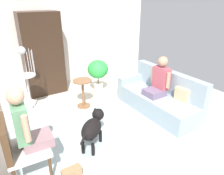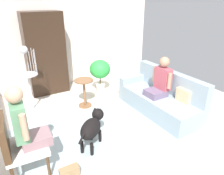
{
  "view_description": "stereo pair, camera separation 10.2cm",
  "coord_description": "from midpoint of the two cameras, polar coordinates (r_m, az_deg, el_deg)",
  "views": [
    {
      "loc": [
        -1.64,
        -2.68,
        2.42
      ],
      "look_at": [
        0.15,
        0.21,
        0.93
      ],
      "focal_mm": 33.61,
      "sensor_mm": 36.0,
      "label": 1
    },
    {
      "loc": [
        -1.56,
        -2.74,
        2.42
      ],
      "look_at": [
        0.15,
        0.21,
        0.93
      ],
      "focal_mm": 33.61,
      "sensor_mm": 36.0,
      "label": 2
    }
  ],
  "objects": [
    {
      "name": "dog",
      "position": [
        3.64,
        -4.64,
        -10.53
      ],
      "size": [
        0.69,
        0.63,
        0.6
      ],
      "color": "black",
      "rests_on": "ground"
    },
    {
      "name": "person_on_couch",
      "position": [
        4.65,
        13.74,
        1.85
      ],
      "size": [
        0.49,
        0.53,
        0.85
      ],
      "color": "slate"
    },
    {
      "name": "ground_plane",
      "position": [
        3.97,
        0.37,
        -13.96
      ],
      "size": [
        7.41,
        7.41,
        0.0
      ],
      "primitive_type": "plane",
      "color": "beige"
    },
    {
      "name": "potted_plant",
      "position": [
        5.5,
        -2.75,
        4.48
      ],
      "size": [
        0.54,
        0.54,
        0.92
      ],
      "color": "beige",
      "rests_on": "ground"
    },
    {
      "name": "back_wall",
      "position": [
        6.15,
        -15.06,
        13.6
      ],
      "size": [
        6.11,
        0.12,
        2.87
      ],
      "primitive_type": "cube",
      "color": "silver",
      "rests_on": "ground"
    },
    {
      "name": "bird_cage_stand",
      "position": [
        4.9,
        -21.21,
        2.4
      ],
      "size": [
        0.41,
        0.41,
        1.49
      ],
      "color": "silver",
      "rests_on": "ground"
    },
    {
      "name": "round_end_table",
      "position": [
        4.91,
        -6.94,
        -0.9
      ],
      "size": [
        0.44,
        0.44,
        0.67
      ],
      "color": "brown",
      "rests_on": "ground"
    },
    {
      "name": "armchair",
      "position": [
        3.25,
        -23.88,
        -13.61
      ],
      "size": [
        0.59,
        0.64,
        0.95
      ],
      "color": "#4C331E",
      "rests_on": "ground"
    },
    {
      "name": "person_on_armchair",
      "position": [
        3.1,
        -21.95,
        -8.81
      ],
      "size": [
        0.5,
        0.51,
        0.92
      ],
      "color": "gray"
    },
    {
      "name": "armoire_cabinet",
      "position": [
        5.75,
        -17.2,
        8.74
      ],
      "size": [
        0.97,
        0.56,
        2.1
      ],
      "primitive_type": "cube",
      "color": "black",
      "rests_on": "ground"
    },
    {
      "name": "handbag",
      "position": [
        3.32,
        -10.55,
        -21.72
      ],
      "size": [
        0.28,
        0.13,
        0.16
      ],
      "primitive_type": "cube",
      "color": "#99724C",
      "rests_on": "ground"
    },
    {
      "name": "area_rug",
      "position": [
        3.97,
        0.34,
        -13.82
      ],
      "size": [
        3.2,
        2.46,
        0.01
      ],
      "primitive_type": "cube",
      "color": "#9EB2B7",
      "rests_on": "ground"
    },
    {
      "name": "couch",
      "position": [
        4.87,
        13.55,
        -2.74
      ],
      "size": [
        0.85,
        2.01,
        0.91
      ],
      "color": "#8EA0AD",
      "rests_on": "ground"
    }
  ]
}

